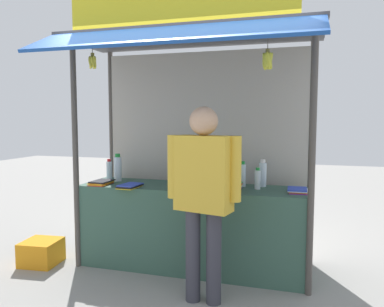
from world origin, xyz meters
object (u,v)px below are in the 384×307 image
(banana_bunch_leftmost, at_px, (93,62))
(water_bottle_mid_right, at_px, (204,176))
(magazine_stack_far_right, at_px, (230,187))
(water_bottle_right, at_px, (118,168))
(magazine_stack_front_left, at_px, (101,182))
(water_bottle_rear_center, at_px, (258,179))
(magazine_stack_far_left, at_px, (130,186))
(water_bottle_front_right, at_px, (263,174))
(magazine_stack_back_right, at_px, (298,190))
(banana_bunch_inner_right, at_px, (267,61))
(water_bottle_mid_left, at_px, (109,170))
(vendor_person, at_px, (204,186))
(water_bottle_back_left, at_px, (242,175))
(plastic_crate, at_px, (41,252))

(banana_bunch_leftmost, bearing_deg, water_bottle_mid_right, 23.08)
(water_bottle_mid_right, bearing_deg, magazine_stack_far_right, -22.25)
(water_bottle_right, bearing_deg, magazine_stack_far_right, -7.75)
(magazine_stack_front_left, bearing_deg, banana_bunch_leftmost, -73.29)
(water_bottle_rear_center, bearing_deg, magazine_stack_front_left, -173.05)
(water_bottle_rear_center, bearing_deg, water_bottle_right, 178.04)
(magazine_stack_front_left, bearing_deg, magazine_stack_far_left, -11.66)
(water_bottle_front_right, height_order, magazine_stack_far_right, water_bottle_front_right)
(magazine_stack_back_right, height_order, banana_bunch_inner_right, banana_bunch_inner_right)
(water_bottle_mid_left, distance_m, banana_bunch_leftmost, 1.32)
(magazine_stack_back_right, xyz_separation_m, magazine_stack_far_right, (-0.66, -0.07, 0.01))
(water_bottle_rear_center, distance_m, vendor_person, 0.84)
(water_bottle_mid_right, bearing_deg, magazine_stack_front_left, -169.86)
(water_bottle_mid_left, distance_m, water_bottle_front_right, 1.80)
(magazine_stack_far_right, xyz_separation_m, banana_bunch_leftmost, (-1.34, -0.32, 1.24))
(water_bottle_back_left, bearing_deg, magazine_stack_front_left, -168.06)
(banana_bunch_leftmost, relative_size, vendor_person, 0.14)
(water_bottle_back_left, relative_size, vendor_person, 0.16)
(water_bottle_mid_left, bearing_deg, banana_bunch_inner_right, -17.77)
(banana_bunch_leftmost, bearing_deg, magazine_stack_far_right, 13.39)
(water_bottle_right, xyz_separation_m, banana_bunch_inner_right, (1.72, -0.50, 1.07))
(water_bottle_rear_center, relative_size, water_bottle_mid_left, 0.92)
(magazine_stack_far_right, distance_m, banana_bunch_inner_right, 1.28)
(water_bottle_mid_right, relative_size, magazine_stack_front_left, 0.84)
(water_bottle_rear_center, xyz_separation_m, banana_bunch_leftmost, (-1.59, -0.45, 1.17))
(water_bottle_mid_right, distance_m, magazine_stack_far_left, 0.79)
(water_bottle_right, distance_m, water_bottle_front_right, 1.64)
(water_bottle_mid_left, bearing_deg, water_bottle_front_right, 0.41)
(water_bottle_rear_center, xyz_separation_m, water_bottle_right, (-1.60, 0.05, 0.04))
(water_bottle_mid_right, distance_m, plastic_crate, 2.00)
(magazine_stack_far_left, bearing_deg, magazine_stack_front_left, 168.34)
(water_bottle_back_left, xyz_separation_m, plastic_crate, (-2.13, -0.53, -0.88))
(magazine_stack_far_left, relative_size, plastic_crate, 0.76)
(banana_bunch_leftmost, distance_m, vendor_person, 1.70)
(water_bottle_mid_left, bearing_deg, water_bottle_back_left, -1.58)
(water_bottle_rear_center, relative_size, water_bottle_right, 0.70)
(water_bottle_mid_left, distance_m, vendor_person, 1.66)
(water_bottle_rear_center, height_order, water_bottle_front_right, water_bottle_front_right)
(water_bottle_mid_left, bearing_deg, water_bottle_right, -31.60)
(water_bottle_rear_center, relative_size, water_bottle_back_left, 0.82)
(water_bottle_mid_left, xyz_separation_m, magazine_stack_far_right, (1.51, -0.28, -0.08))
(banana_bunch_inner_right, height_order, plastic_crate, banana_bunch_inner_right)
(water_bottle_back_left, bearing_deg, banana_bunch_leftmost, -158.52)
(water_bottle_rear_center, distance_m, magazine_stack_front_left, 1.68)
(magazine_stack_back_right, distance_m, banana_bunch_inner_right, 1.29)
(water_bottle_front_right, distance_m, water_bottle_back_left, 0.21)
(magazine_stack_far_right, bearing_deg, vendor_person, -100.33)
(water_bottle_right, bearing_deg, water_bottle_back_left, 2.33)
(water_bottle_right, distance_m, vendor_person, 1.47)
(water_bottle_front_right, relative_size, water_bottle_back_left, 1.07)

